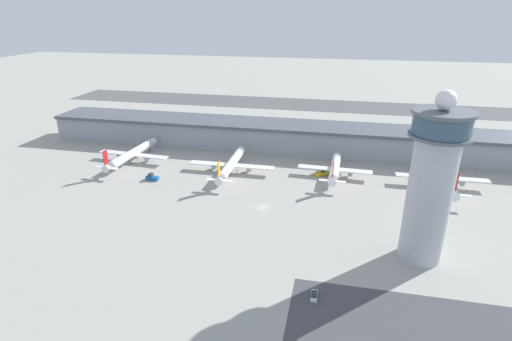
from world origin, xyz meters
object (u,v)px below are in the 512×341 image
(airplane_gate_delta, at_px, (443,177))
(service_truck_catering, at_px, (323,172))
(service_truck_fuel, at_px, (152,178))
(airplane_gate_charlie, at_px, (335,169))
(car_red_hatchback, at_px, (314,295))
(control_tower, at_px, (431,182))
(airplane_gate_alpha, at_px, (132,154))
(airplane_gate_bravo, at_px, (231,165))

(airplane_gate_delta, xyz_separation_m, service_truck_catering, (-50.64, 3.31, -3.59))
(service_truck_catering, distance_m, service_truck_fuel, 77.90)
(airplane_gate_charlie, distance_m, airplane_gate_delta, 45.45)
(service_truck_catering, height_order, car_red_hatchback, service_truck_catering)
(service_truck_catering, xyz_separation_m, car_red_hatchback, (2.73, -85.92, -0.55))
(airplane_gate_delta, bearing_deg, service_truck_catering, 176.26)
(service_truck_catering, xyz_separation_m, service_truck_fuel, (-74.63, -22.34, 0.02))
(car_red_hatchback, bearing_deg, control_tower, 40.50)
(service_truck_fuel, height_order, car_red_hatchback, service_truck_fuel)
(airplane_gate_alpha, height_order, airplane_gate_delta, airplane_gate_delta)
(airplane_gate_bravo, relative_size, service_truck_fuel, 6.92)
(control_tower, relative_size, service_truck_fuel, 8.83)
(control_tower, xyz_separation_m, airplane_gate_alpha, (-127.17, 56.92, -21.14))
(airplane_gate_delta, relative_size, service_truck_catering, 5.40)
(airplane_gate_charlie, bearing_deg, service_truck_catering, 160.32)
(control_tower, bearing_deg, airplane_gate_alpha, 155.89)
(airplane_gate_alpha, xyz_separation_m, service_truck_fuel, (19.68, -19.08, -3.07))
(airplane_gate_alpha, height_order, service_truck_catering, airplane_gate_alpha)
(control_tower, distance_m, airplane_gate_delta, 63.06)
(airplane_gate_delta, xyz_separation_m, car_red_hatchback, (-47.91, -82.61, -4.14))
(airplane_gate_delta, bearing_deg, control_tower, -107.36)
(control_tower, height_order, airplane_gate_delta, control_tower)
(airplane_gate_delta, xyz_separation_m, service_truck_fuel, (-125.27, -19.03, -3.57))
(service_truck_catering, bearing_deg, control_tower, -61.36)
(control_tower, bearing_deg, airplane_gate_bravo, 144.51)
(control_tower, relative_size, airplane_gate_delta, 1.31)
(airplane_gate_delta, height_order, car_red_hatchback, airplane_gate_delta)
(control_tower, relative_size, airplane_gate_alpha, 1.20)
(airplane_gate_alpha, bearing_deg, airplane_gate_delta, -0.02)
(car_red_hatchback, bearing_deg, service_truck_fuel, 140.58)
(car_red_hatchback, bearing_deg, airplane_gate_delta, 59.89)
(service_truck_catering, bearing_deg, airplane_gate_bravo, -171.03)
(airplane_gate_charlie, xyz_separation_m, service_truck_catering, (-5.22, 1.87, -3.04))
(airplane_gate_bravo, bearing_deg, airplane_gate_alpha, 176.27)
(airplane_gate_alpha, relative_size, service_truck_fuel, 7.35)
(airplane_gate_charlie, relative_size, car_red_hatchback, 7.43)
(car_red_hatchback, bearing_deg, airplane_gate_charlie, 88.31)
(control_tower, distance_m, car_red_hatchback, 46.74)
(airplane_gate_alpha, bearing_deg, service_truck_fuel, -44.12)
(airplane_gate_bravo, bearing_deg, service_truck_catering, 8.97)
(service_truck_fuel, relative_size, car_red_hatchback, 1.30)
(airplane_gate_bravo, distance_m, service_truck_fuel, 36.14)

